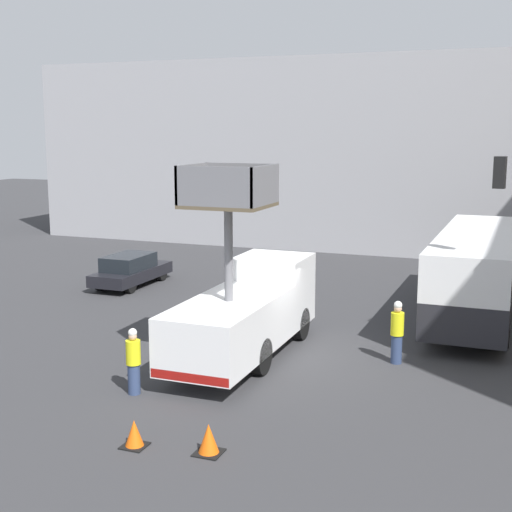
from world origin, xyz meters
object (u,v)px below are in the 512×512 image
Objects in this scene: road_worker_near_truck at (133,362)px; road_worker_directing at (397,332)px; traffic_cone_mid_road at (209,440)px; parked_car_curbside at (131,270)px; utility_truck at (247,309)px; city_bus at (477,268)px; traffic_cone_near_truck at (134,434)px.

road_worker_directing is (5.88, 4.91, 0.07)m from road_worker_near_truck.
parked_car_curbside reaches higher than traffic_cone_mid_road.
utility_truck is at bearing 127.65° from road_worker_near_truck.
city_bus is 14.19m from traffic_cone_mid_road.
city_bus reaches higher than traffic_cone_near_truck.
road_worker_near_truck is (-1.57, -3.91, -0.62)m from utility_truck.
parked_car_curbside is (-8.46, 13.89, 0.43)m from traffic_cone_near_truck.
utility_truck is 6.73m from traffic_cone_near_truck.
road_worker_directing reaches higher than parked_car_curbside.
traffic_cone_near_truck is (-4.25, -7.62, -0.66)m from road_worker_directing.
utility_truck reaches higher than traffic_cone_mid_road.
traffic_cone_near_truck is 0.14× the size of parked_car_curbside.
road_worker_directing is (4.31, 1.00, -0.55)m from utility_truck.
parked_car_curbside reaches higher than traffic_cone_near_truck.
traffic_cone_near_truck is at bearing -2.62° from road_worker_directing.
traffic_cone_mid_road is at bearing 9.78° from traffic_cone_near_truck.
traffic_cone_near_truck is (1.62, -2.71, -0.59)m from road_worker_near_truck.
traffic_cone_mid_road is (-2.62, -7.34, -0.63)m from road_worker_directing.
traffic_cone_mid_road is (3.25, -2.43, -0.56)m from road_worker_near_truck.
utility_truck reaches higher than traffic_cone_near_truck.
utility_truck is 4.26m from road_worker_near_truck.
road_worker_directing reaches higher than road_worker_near_truck.
road_worker_near_truck is at bearing 120.90° from traffic_cone_near_truck.
parked_car_curbside is at bearing 121.35° from traffic_cone_near_truck.
traffic_cone_near_truck is 0.91× the size of traffic_cone_mid_road.
parked_car_curbside is at bearing -179.09° from road_worker_near_truck.
road_worker_directing reaches higher than traffic_cone_near_truck.
city_bus is 5.73× the size of road_worker_directing.
traffic_cone_mid_road is at bearing -75.08° from utility_truck.
parked_car_curbside is at bearing 139.16° from utility_truck.
city_bus is 13.40m from road_worker_near_truck.
city_bus is 16.27× the size of traffic_cone_mid_road.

